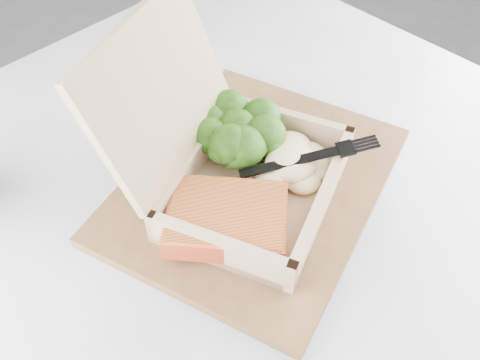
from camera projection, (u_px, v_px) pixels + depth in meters
name	position (u px, v px, depth m)	size (l,w,h in m)	color
floor	(66.00, 351.00, 1.26)	(4.00, 4.00, 0.00)	gray
cafe_table	(242.00, 287.00, 0.75)	(1.07, 1.07, 0.74)	black
serving_tray	(255.00, 184.00, 0.61)	(0.33, 0.26, 0.01)	brown
takeout_container	(226.00, 157.00, 0.57)	(0.30, 0.30, 0.19)	#A08760
salmon_fillet	(227.00, 219.00, 0.54)	(0.09, 0.12, 0.02)	orange
broccoli_pile	(238.00, 132.00, 0.61)	(0.12, 0.12, 0.04)	#386D18
mashed_potatoes	(291.00, 163.00, 0.59)	(0.10, 0.08, 0.03)	beige
plastic_fork	(271.00, 165.00, 0.57)	(0.16, 0.06, 0.02)	black
receipt	(172.00, 110.00, 0.71)	(0.07, 0.13, 0.00)	white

